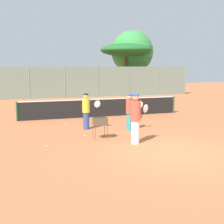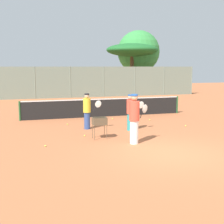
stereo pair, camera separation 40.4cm
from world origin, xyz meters
TOP-DOWN VIEW (x-y plane):
  - ground_plane at (0.00, 0.00)m, footprint 80.00×80.00m
  - tennis_net at (0.00, 8.29)m, footprint 9.68×0.10m
  - back_fence at (0.00, 19.98)m, footprint 26.01×0.08m
  - tree_0 at (7.38, 23.16)m, footprint 5.61×5.61m
  - tree_2 at (8.80, 24.82)m, footprint 4.86×4.86m
  - player_white_outfit at (-0.70, 1.67)m, footprint 0.91×0.51m
  - player_red_cap at (-1.79, 4.97)m, footprint 0.89×0.35m
  - player_yellow_shirt at (0.05, 4.07)m, footprint 0.90×0.34m
  - ball_cart at (-1.76, 2.85)m, footprint 0.56×0.41m
  - tennis_ball_0 at (-4.00, 2.20)m, footprint 0.07×0.07m
  - tennis_ball_1 at (0.16, 7.25)m, footprint 0.07×0.07m
  - tennis_ball_2 at (-2.25, 3.46)m, footprint 0.07×0.07m
  - tennis_ball_3 at (2.98, 4.14)m, footprint 0.07×0.07m
  - tennis_ball_4 at (-0.68, 1.98)m, footprint 0.07×0.07m
  - tennis_ball_5 at (-0.68, 5.58)m, footprint 0.07×0.07m
  - tennis_ball_6 at (-2.53, 6.25)m, footprint 0.07×0.07m
  - tennis_ball_7 at (2.00, 6.25)m, footprint 0.07×0.07m

SIDE VIEW (x-z plane):
  - ground_plane at x=0.00m, z-range 0.00..0.00m
  - tennis_ball_0 at x=-4.00m, z-range 0.00..0.07m
  - tennis_ball_1 at x=0.16m, z-range 0.00..0.07m
  - tennis_ball_2 at x=-2.25m, z-range 0.00..0.07m
  - tennis_ball_3 at x=2.98m, z-range 0.00..0.07m
  - tennis_ball_4 at x=-0.68m, z-range 0.00..0.07m
  - tennis_ball_5 at x=-0.68m, z-range 0.00..0.07m
  - tennis_ball_6 at x=-2.53m, z-range 0.00..0.07m
  - tennis_ball_7 at x=2.00m, z-range 0.00..0.07m
  - tennis_net at x=0.00m, z-range 0.02..1.09m
  - ball_cart at x=-1.76m, z-range 0.21..1.10m
  - player_yellow_shirt at x=0.05m, z-range 0.03..1.69m
  - player_red_cap at x=-1.79m, z-range 0.03..1.72m
  - player_white_outfit at x=-0.70m, z-range 0.04..1.94m
  - back_fence at x=0.00m, z-range 0.00..2.92m
  - tree_2 at x=8.80m, z-range 1.09..8.13m
  - tree_0 at x=7.38m, z-range 1.97..7.39m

